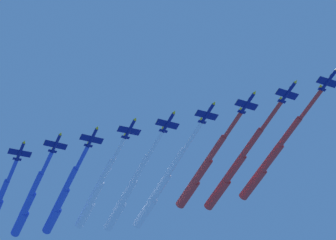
{
  "coord_description": "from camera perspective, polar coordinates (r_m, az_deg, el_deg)",
  "views": [
    {
      "loc": [
        -122.75,
        -1.93,
        19.81
      ],
      "look_at": [
        0.0,
        0.0,
        192.94
      ],
      "focal_mm": 65.52,
      "sensor_mm": 36.0,
      "label": 1
    }
  ],
  "objects": [
    {
      "name": "jet_starboard_mid",
      "position": [
        232.17,
        -3.87,
        -6.91
      ],
      "size": [
        56.76,
        30.42,
        4.18
      ],
      "color": "navy"
    },
    {
      "name": "jet_lead",
      "position": [
        227.92,
        9.45,
        -3.68
      ],
      "size": [
        58.33,
        31.66,
        4.27
      ],
      "color": "navy"
    },
    {
      "name": "jet_port_inner",
      "position": [
        227.24,
        6.08,
        -4.69
      ],
      "size": [
        58.2,
        31.53,
        4.16
      ],
      "color": "navy"
    },
    {
      "name": "jet_port_mid",
      "position": [
        230.17,
        -0.84,
        -6.49
      ],
      "size": [
        59.03,
        32.37,
        4.27
      ],
      "color": "navy"
    },
    {
      "name": "jet_port_outer",
      "position": [
        235.12,
        -6.8,
        -6.88
      ],
      "size": [
        52.96,
        28.37,
        4.27
      ],
      "color": "navy"
    },
    {
      "name": "jet_trail_port",
      "position": [
        245.29,
        -12.9,
        -7.66
      ],
      "size": [
        51.6,
        28.02,
        4.12
      ],
      "color": "navy"
    },
    {
      "name": "jet_starboard_inner",
      "position": [
        225.82,
        3.11,
        -4.89
      ],
      "size": [
        52.82,
        28.97,
        4.19
      ],
      "color": "navy"
    },
    {
      "name": "jet_starboard_outer",
      "position": [
        239.35,
        -9.93,
        -7.4
      ],
      "size": [
        52.28,
        28.16,
        4.15
      ],
      "color": "navy"
    }
  ]
}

